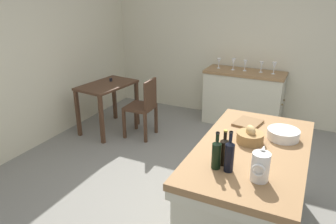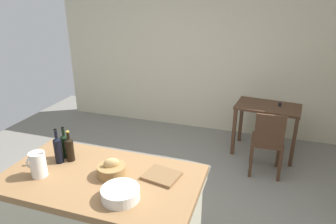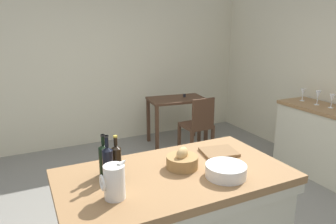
# 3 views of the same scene
# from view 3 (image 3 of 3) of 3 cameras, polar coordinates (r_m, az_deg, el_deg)

# --- Properties ---
(ground_plane) EXTENTS (6.76, 6.76, 0.00)m
(ground_plane) POSITION_cam_3_polar(r_m,az_deg,el_deg) (3.27, 0.19, -19.75)
(ground_plane) COLOR slate
(wall_back) EXTENTS (5.32, 0.12, 2.60)m
(wall_back) POSITION_cam_3_polar(r_m,az_deg,el_deg) (5.17, -12.73, 8.59)
(wall_back) COLOR beige
(wall_back) RESTS_ON ground
(island_table) EXTENTS (1.66, 0.91, 0.86)m
(island_table) POSITION_cam_3_polar(r_m,az_deg,el_deg) (2.49, 1.20, -19.28)
(island_table) COLOR olive
(island_table) RESTS_ON ground
(side_cabinet) EXTENTS (0.52, 1.28, 0.90)m
(side_cabinet) POSITION_cam_3_polar(r_m,az_deg,el_deg) (4.46, 26.95, -5.00)
(side_cabinet) COLOR olive
(side_cabinet) RESTS_ON ground
(writing_desk) EXTENTS (0.96, 0.66, 0.82)m
(writing_desk) POSITION_cam_3_polar(r_m,az_deg,el_deg) (5.02, 1.63, 1.11)
(writing_desk) COLOR #472D1E
(writing_desk) RESTS_ON ground
(wooden_chair) EXTENTS (0.41, 0.41, 0.91)m
(wooden_chair) POSITION_cam_3_polar(r_m,az_deg,el_deg) (4.56, 5.57, -2.32)
(wooden_chair) COLOR #472D1E
(wooden_chair) RESTS_ON ground
(pitcher) EXTENTS (0.17, 0.13, 0.26)m
(pitcher) POSITION_cam_3_polar(r_m,az_deg,el_deg) (1.95, -9.86, -12.47)
(pitcher) COLOR silver
(pitcher) RESTS_ON island_table
(wash_bowl) EXTENTS (0.29, 0.29, 0.09)m
(wash_bowl) POSITION_cam_3_polar(r_m,az_deg,el_deg) (2.25, 10.59, -10.54)
(wash_bowl) COLOR silver
(wash_bowl) RESTS_ON island_table
(bread_basket) EXTENTS (0.24, 0.24, 0.16)m
(bread_basket) POSITION_cam_3_polar(r_m,az_deg,el_deg) (2.33, 2.63, -8.93)
(bread_basket) COLOR olive
(bread_basket) RESTS_ON island_table
(cutting_board) EXTENTS (0.32, 0.28, 0.02)m
(cutting_board) POSITION_cam_3_polar(r_m,az_deg,el_deg) (2.63, 9.33, -7.26)
(cutting_board) COLOR brown
(cutting_board) RESTS_ON island_table
(wine_bottle_dark) EXTENTS (0.07, 0.07, 0.29)m
(wine_bottle_dark) POSITION_cam_3_polar(r_m,az_deg,el_deg) (2.23, -9.48, -8.55)
(wine_bottle_dark) COLOR black
(wine_bottle_dark) RESTS_ON island_table
(wine_bottle_amber) EXTENTS (0.07, 0.07, 0.30)m
(wine_bottle_amber) POSITION_cam_3_polar(r_m,az_deg,el_deg) (2.25, -11.69, -8.42)
(wine_bottle_amber) COLOR black
(wine_bottle_amber) RESTS_ON island_table
(wine_bottle_green) EXTENTS (0.07, 0.07, 0.33)m
(wine_bottle_green) POSITION_cam_3_polar(r_m,az_deg,el_deg) (2.15, -11.02, -9.16)
(wine_bottle_green) COLOR black
(wine_bottle_green) RESTS_ON island_table
(wine_glass_middle) EXTENTS (0.07, 0.07, 0.17)m
(wine_glass_middle) POSITION_cam_3_polar(r_m,az_deg,el_deg) (4.35, 27.92, 2.19)
(wine_glass_middle) COLOR white
(wine_glass_middle) RESTS_ON side_cabinet
(wine_glass_right) EXTENTS (0.07, 0.07, 0.19)m
(wine_glass_right) POSITION_cam_3_polar(r_m,az_deg,el_deg) (4.44, 25.86, 2.82)
(wine_glass_right) COLOR white
(wine_glass_right) RESTS_ON side_cabinet
(wine_glass_far_right) EXTENTS (0.07, 0.07, 0.17)m
(wine_glass_far_right) POSITION_cam_3_polar(r_m,az_deg,el_deg) (4.60, 23.56, 3.28)
(wine_glass_far_right) COLOR white
(wine_glass_far_right) RESTS_ON side_cabinet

